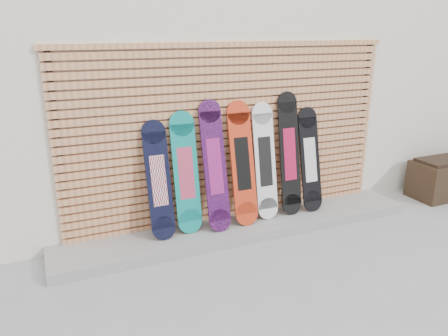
{
  "coord_description": "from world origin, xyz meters",
  "views": [
    {
      "loc": [
        -2.32,
        -3.8,
        2.45
      ],
      "look_at": [
        -0.36,
        0.75,
        0.85
      ],
      "focal_mm": 35.0,
      "sensor_mm": 36.0,
      "label": 1
    }
  ],
  "objects_px": {
    "snowboard_2": "(215,166)",
    "snowboard_6": "(310,160)",
    "snowboard_1": "(186,173)",
    "snowboard_3": "(242,164)",
    "snowboard_4": "(265,162)",
    "snowboard_0": "(159,181)",
    "snowboard_5": "(290,154)"
  },
  "relations": [
    {
      "from": "snowboard_3",
      "to": "snowboard_2",
      "type": "bearing_deg",
      "value": -177.88
    },
    {
      "from": "snowboard_0",
      "to": "snowboard_5",
      "type": "height_order",
      "value": "snowboard_5"
    },
    {
      "from": "snowboard_5",
      "to": "snowboard_6",
      "type": "relative_size",
      "value": 1.16
    },
    {
      "from": "snowboard_0",
      "to": "snowboard_2",
      "type": "xyz_separation_m",
      "value": [
        0.68,
        -0.03,
        0.09
      ]
    },
    {
      "from": "snowboard_1",
      "to": "snowboard_3",
      "type": "bearing_deg",
      "value": -2.93
    },
    {
      "from": "snowboard_1",
      "to": "snowboard_5",
      "type": "relative_size",
      "value": 0.91
    },
    {
      "from": "snowboard_2",
      "to": "snowboard_6",
      "type": "xyz_separation_m",
      "value": [
        1.36,
        0.03,
        -0.09
      ]
    },
    {
      "from": "snowboard_0",
      "to": "snowboard_5",
      "type": "relative_size",
      "value": 0.86
    },
    {
      "from": "snowboard_0",
      "to": "snowboard_1",
      "type": "distance_m",
      "value": 0.34
    },
    {
      "from": "snowboard_2",
      "to": "snowboard_4",
      "type": "relative_size",
      "value": 1.05
    },
    {
      "from": "snowboard_4",
      "to": "snowboard_6",
      "type": "relative_size",
      "value": 1.08
    },
    {
      "from": "snowboard_1",
      "to": "snowboard_3",
      "type": "relative_size",
      "value": 0.95
    },
    {
      "from": "snowboard_3",
      "to": "snowboard_5",
      "type": "relative_size",
      "value": 0.96
    },
    {
      "from": "snowboard_3",
      "to": "snowboard_4",
      "type": "bearing_deg",
      "value": 5.43
    },
    {
      "from": "snowboard_1",
      "to": "snowboard_4",
      "type": "bearing_deg",
      "value": -0.29
    },
    {
      "from": "snowboard_3",
      "to": "snowboard_6",
      "type": "xyz_separation_m",
      "value": [
        0.99,
        0.02,
        -0.07
      ]
    },
    {
      "from": "snowboard_2",
      "to": "snowboard_4",
      "type": "xyz_separation_m",
      "value": [
        0.7,
        0.04,
        -0.04
      ]
    },
    {
      "from": "snowboard_4",
      "to": "snowboard_6",
      "type": "bearing_deg",
      "value": -0.95
    },
    {
      "from": "snowboard_0",
      "to": "snowboard_1",
      "type": "height_order",
      "value": "snowboard_1"
    },
    {
      "from": "snowboard_0",
      "to": "snowboard_4",
      "type": "xyz_separation_m",
      "value": [
        1.38,
        0.02,
        0.05
      ]
    },
    {
      "from": "snowboard_2",
      "to": "snowboard_5",
      "type": "xyz_separation_m",
      "value": [
        1.05,
        0.04,
        0.02
      ]
    },
    {
      "from": "snowboard_1",
      "to": "snowboard_6",
      "type": "distance_m",
      "value": 1.71
    },
    {
      "from": "snowboard_2",
      "to": "snowboard_3",
      "type": "height_order",
      "value": "snowboard_2"
    },
    {
      "from": "snowboard_2",
      "to": "snowboard_0",
      "type": "bearing_deg",
      "value": 177.61
    },
    {
      "from": "snowboard_6",
      "to": "snowboard_5",
      "type": "bearing_deg",
      "value": 177.95
    },
    {
      "from": "snowboard_6",
      "to": "snowboard_0",
      "type": "bearing_deg",
      "value": -179.84
    },
    {
      "from": "snowboard_0",
      "to": "snowboard_3",
      "type": "xyz_separation_m",
      "value": [
        1.05,
        -0.01,
        0.08
      ]
    },
    {
      "from": "snowboard_0",
      "to": "snowboard_4",
      "type": "distance_m",
      "value": 1.38
    },
    {
      "from": "snowboard_5",
      "to": "snowboard_6",
      "type": "xyz_separation_m",
      "value": [
        0.31,
        -0.01,
        -0.11
      ]
    },
    {
      "from": "snowboard_2",
      "to": "snowboard_1",
      "type": "bearing_deg",
      "value": 171.69
    },
    {
      "from": "snowboard_0",
      "to": "snowboard_1",
      "type": "xyz_separation_m",
      "value": [
        0.33,
        0.02,
        0.04
      ]
    },
    {
      "from": "snowboard_4",
      "to": "snowboard_3",
      "type": "bearing_deg",
      "value": -174.57
    }
  ]
}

